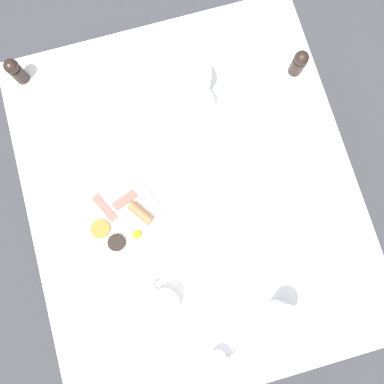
{
  "coord_description": "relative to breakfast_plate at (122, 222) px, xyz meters",
  "views": [
    {
      "loc": [
        -0.05,
        -0.19,
        1.91
      ],
      "look_at": [
        0.0,
        0.0,
        0.73
      ],
      "focal_mm": 35.0,
      "sensor_mm": 36.0,
      "label": 1
    }
  ],
  "objects": [
    {
      "name": "teacup_with_saucer_left",
      "position": [
        0.07,
        -0.27,
        0.02
      ],
      "size": [
        0.14,
        0.14,
        0.07
      ],
      "color": "white",
      "rests_on": "table"
    },
    {
      "name": "fork_by_plate",
      "position": [
        0.25,
        -0.07,
        -0.01
      ],
      "size": [
        0.14,
        0.11,
        0.0
      ],
      "rotation": [
        0.0,
        0.0,
        5.39
      ],
      "color": "silver",
      "rests_on": "table"
    },
    {
      "name": "table",
      "position": [
        0.24,
        0.03,
        -0.07
      ],
      "size": [
        1.06,
        1.23,
        0.71
      ],
      "color": "silver",
      "rests_on": "ground_plane"
    },
    {
      "name": "teapot_near",
      "position": [
        0.34,
        0.38,
        0.04
      ],
      "size": [
        0.12,
        0.19,
        0.12
      ],
      "rotation": [
        0.0,
        0.0,
        2.03
      ],
      "color": "white",
      "rests_on": "table"
    },
    {
      "name": "water_glass_tall",
      "position": [
        0.39,
        -0.4,
        0.05
      ],
      "size": [
        0.07,
        0.07,
        0.12
      ],
      "color": "white",
      "rests_on": "table"
    },
    {
      "name": "ground_plane",
      "position": [
        0.24,
        0.03,
        -0.72
      ],
      "size": [
        8.0,
        8.0,
        0.0
      ],
      "primitive_type": "plane",
      "color": "#333338"
    },
    {
      "name": "breakfast_plate",
      "position": [
        0.0,
        0.0,
        0.0
      ],
      "size": [
        0.26,
        0.26,
        0.04
      ],
      "color": "white",
      "rests_on": "table"
    },
    {
      "name": "pepper_grinder",
      "position": [
        0.69,
        0.35,
        0.05
      ],
      "size": [
        0.05,
        0.05,
        0.11
      ],
      "color": "black",
      "rests_on": "table"
    },
    {
      "name": "knife_by_plate",
      "position": [
        0.58,
        0.49,
        -0.01
      ],
      "size": [
        0.1,
        0.19,
        0.0
      ],
      "rotation": [
        0.0,
        0.0,
        5.83
      ],
      "color": "silver",
      "rests_on": "table"
    },
    {
      "name": "salt_grinder",
      "position": [
        -0.21,
        0.57,
        0.05
      ],
      "size": [
        0.05,
        0.05,
        0.11
      ],
      "color": "black",
      "rests_on": "table"
    },
    {
      "name": "creamer_jug",
      "position": [
        0.18,
        -0.48,
        0.02
      ],
      "size": [
        0.08,
        0.06,
        0.05
      ],
      "color": "white",
      "rests_on": "table"
    }
  ]
}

